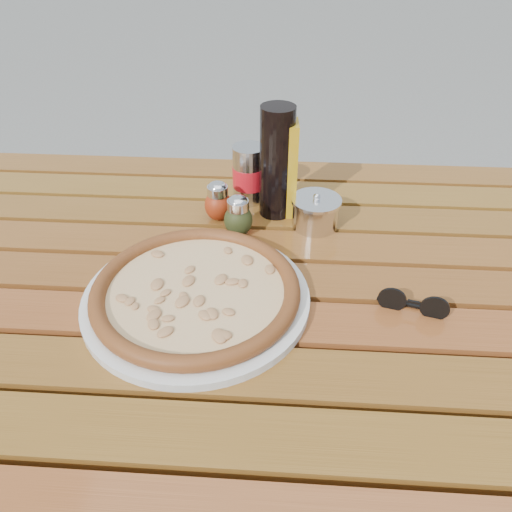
# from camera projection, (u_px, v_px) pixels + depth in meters

# --- Properties ---
(ground) EXTENTS (60.00, 60.00, 0.00)m
(ground) POSITION_uv_depth(u_px,v_px,m) (255.00, 501.00, 1.29)
(ground) COLOR slate
(ground) RESTS_ON ground
(table) EXTENTS (1.40, 0.90, 0.75)m
(table) POSITION_uv_depth(u_px,v_px,m) (255.00, 310.00, 0.89)
(table) COLOR #341A0C
(table) RESTS_ON ground
(plate) EXTENTS (0.44, 0.44, 0.01)m
(plate) POSITION_uv_depth(u_px,v_px,m) (197.00, 298.00, 0.79)
(plate) COLOR silver
(plate) RESTS_ON table
(pizza) EXTENTS (0.44, 0.44, 0.03)m
(pizza) POSITION_uv_depth(u_px,v_px,m) (196.00, 290.00, 0.78)
(pizza) COLOR #FFEAB6
(pizza) RESTS_ON plate
(pepper_shaker) EXTENTS (0.06, 0.06, 0.08)m
(pepper_shaker) POSITION_uv_depth(u_px,v_px,m) (218.00, 202.00, 0.97)
(pepper_shaker) COLOR #A03012
(pepper_shaker) RESTS_ON table
(oregano_shaker) EXTENTS (0.06, 0.06, 0.08)m
(oregano_shaker) POSITION_uv_depth(u_px,v_px,m) (238.00, 216.00, 0.93)
(oregano_shaker) COLOR #343A17
(oregano_shaker) RESTS_ON table
(dark_bottle) EXTENTS (0.08, 0.08, 0.22)m
(dark_bottle) POSITION_uv_depth(u_px,v_px,m) (277.00, 163.00, 0.95)
(dark_bottle) COLOR black
(dark_bottle) RESTS_ON table
(soda_can) EXTENTS (0.08, 0.08, 0.12)m
(soda_can) POSITION_uv_depth(u_px,v_px,m) (249.00, 175.00, 1.02)
(soda_can) COLOR silver
(soda_can) RESTS_ON table
(olive_oil_cruet) EXTENTS (0.06, 0.06, 0.21)m
(olive_oil_cruet) POSITION_uv_depth(u_px,v_px,m) (282.00, 169.00, 0.96)
(olive_oil_cruet) COLOR #B58813
(olive_oil_cruet) RESTS_ON table
(parmesan_tin) EXTENTS (0.11, 0.11, 0.07)m
(parmesan_tin) POSITION_uv_depth(u_px,v_px,m) (316.00, 212.00, 0.96)
(parmesan_tin) COLOR silver
(parmesan_tin) RESTS_ON table
(sunglasses) EXTENTS (0.11, 0.04, 0.04)m
(sunglasses) POSITION_uv_depth(u_px,v_px,m) (413.00, 304.00, 0.77)
(sunglasses) COLOR black
(sunglasses) RESTS_ON table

